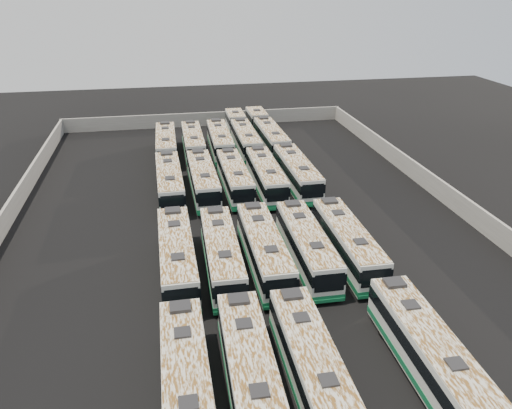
% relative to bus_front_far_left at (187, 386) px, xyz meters
% --- Properties ---
extents(ground, '(140.00, 140.00, 0.00)m').
position_rel_bus_front_far_left_xyz_m(ground, '(6.58, 22.53, -1.78)').
color(ground, black).
rests_on(ground, ground).
extents(perimeter_wall, '(45.20, 73.20, 2.20)m').
position_rel_bus_front_far_left_xyz_m(perimeter_wall, '(6.58, 22.53, -0.68)').
color(perimeter_wall, slate).
rests_on(perimeter_wall, ground).
extents(bus_front_far_left, '(2.63, 12.36, 3.48)m').
position_rel_bus_front_far_left_xyz_m(bus_front_far_left, '(0.00, 0.00, 0.00)').
color(bus_front_far_left, '#BABDB6').
rests_on(bus_front_far_left, ground).
extents(bus_front_left, '(2.86, 12.40, 3.48)m').
position_rel_bus_front_far_left_xyz_m(bus_front_left, '(3.61, 0.14, -0.00)').
color(bus_front_left, '#BABDB6').
rests_on(bus_front_left, ground).
extents(bus_front_center, '(2.60, 12.13, 3.42)m').
position_rel_bus_front_far_left_xyz_m(bus_front_center, '(7.22, 0.21, -0.04)').
color(bus_front_center, '#BABDB6').
rests_on(bus_front_center, ground).
extents(bus_front_far_right, '(2.75, 12.36, 3.48)m').
position_rel_bus_front_far_left_xyz_m(bus_front_far_right, '(14.33, 0.07, -0.00)').
color(bus_front_far_right, '#BABDB6').
rests_on(bus_front_far_right, ground).
extents(bus_midfront_far_left, '(2.81, 12.68, 3.57)m').
position_rel_bus_front_far_left_xyz_m(bus_midfront_far_left, '(0.08, 14.11, 0.04)').
color(bus_midfront_far_left, '#BABDB6').
rests_on(bus_midfront_far_left, ground).
extents(bus_midfront_left, '(2.82, 12.30, 3.45)m').
position_rel_bus_front_far_left_xyz_m(bus_midfront_left, '(3.65, 13.91, -0.02)').
color(bus_midfront_left, '#BABDB6').
rests_on(bus_midfront_left, ground).
extents(bus_midfront_center, '(2.69, 12.49, 3.52)m').
position_rel_bus_front_far_left_xyz_m(bus_midfront_center, '(7.17, 13.97, 0.02)').
color(bus_midfront_center, '#BABDB6').
rests_on(bus_midfront_center, ground).
extents(bus_midfront_right, '(2.74, 12.33, 3.47)m').
position_rel_bus_front_far_left_xyz_m(bus_midfront_right, '(10.81, 13.94, -0.01)').
color(bus_midfront_right, '#BABDB6').
rests_on(bus_midfront_right, ground).
extents(bus_midfront_far_right, '(2.71, 12.33, 3.47)m').
position_rel_bus_front_far_left_xyz_m(bus_midfront_far_right, '(14.35, 13.89, -0.01)').
color(bus_midfront_far_right, '#BABDB6').
rests_on(bus_midfront_far_right, ground).
extents(bus_midback_far_left, '(2.87, 12.57, 3.53)m').
position_rel_bus_front_far_left_xyz_m(bus_midback_far_left, '(-0.02, 30.30, 0.02)').
color(bus_midback_far_left, '#BABDB6').
rests_on(bus_midback_far_left, ground).
extents(bus_midback_left, '(2.78, 12.43, 3.49)m').
position_rel_bus_front_far_left_xyz_m(bus_midback_left, '(3.64, 30.46, 0.01)').
color(bus_midback_left, '#BABDB6').
rests_on(bus_midback_left, ground).
extents(bus_midback_center, '(2.65, 12.10, 3.41)m').
position_rel_bus_front_far_left_xyz_m(bus_midback_center, '(7.19, 30.57, -0.04)').
color(bus_midback_center, '#BABDB6').
rests_on(bus_midback_center, ground).
extents(bus_midback_right, '(2.76, 12.46, 3.51)m').
position_rel_bus_front_far_left_xyz_m(bus_midback_right, '(10.73, 30.27, 0.01)').
color(bus_midback_right, '#BABDB6').
rests_on(bus_midback_right, ground).
extents(bus_midback_far_right, '(2.73, 12.67, 3.57)m').
position_rel_bus_front_far_left_xyz_m(bus_midback_far_right, '(14.37, 30.52, 0.04)').
color(bus_midback_far_right, '#BABDB6').
rests_on(bus_midback_far_right, ground).
extents(bus_back_far_left, '(2.73, 12.34, 3.47)m').
position_rel_bus_front_far_left_xyz_m(bus_back_far_left, '(-0.07, 44.19, -0.01)').
color(bus_back_far_left, '#BABDB6').
rests_on(bus_back_far_left, ground).
extents(bus_back_left, '(2.61, 12.08, 3.40)m').
position_rel_bus_front_far_left_xyz_m(bus_back_left, '(3.56, 44.44, -0.04)').
color(bus_back_left, '#BABDB6').
rests_on(bus_back_left, ground).
extents(bus_back_center, '(2.82, 12.42, 3.49)m').
position_rel_bus_front_far_left_xyz_m(bus_back_center, '(7.21, 44.24, 0.00)').
color(bus_back_center, '#BABDB6').
rests_on(bus_back_center, ground).
extents(bus_back_right, '(2.71, 18.91, 3.43)m').
position_rel_bus_front_far_left_xyz_m(bus_back_right, '(10.79, 47.44, -0.03)').
color(bus_back_right, '#BABDB6').
rests_on(bus_back_right, ground).
extents(bus_back_far_right, '(2.78, 19.19, 3.48)m').
position_rel_bus_front_far_left_xyz_m(bus_back_far_right, '(14.33, 47.62, -0.01)').
color(bus_back_far_right, '#BABDB6').
rests_on(bus_back_far_right, ground).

